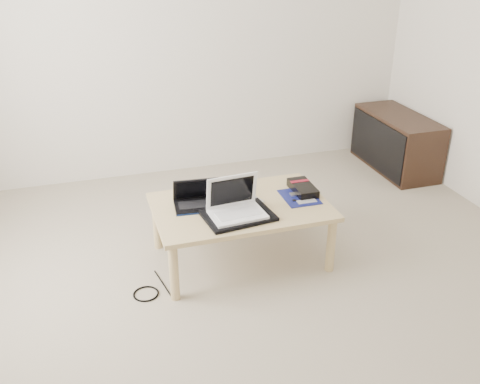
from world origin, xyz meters
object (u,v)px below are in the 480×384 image
object	(u,v)px
netbook	(196,200)
gpu_box	(303,188)
coffee_table	(241,212)
media_cabinet	(396,142)
white_laptop	(236,206)

from	to	relation	value
netbook	gpu_box	xyz separation A→B (m)	(0.72, -0.02, -0.01)
coffee_table	gpu_box	distance (m)	0.46
media_cabinet	coffee_table	bearing A→B (deg)	-149.94
media_cabinet	gpu_box	distance (m)	1.67
coffee_table	white_laptop	bearing A→B (deg)	-119.27
media_cabinet	gpu_box	bearing A→B (deg)	-143.79
coffee_table	netbook	world-z (taller)	netbook
gpu_box	white_laptop	bearing A→B (deg)	-160.37
media_cabinet	white_laptop	bearing A→B (deg)	-147.91
coffee_table	white_laptop	world-z (taller)	white_laptop
coffee_table	media_cabinet	size ratio (longest dim) A/B	1.22
coffee_table	netbook	xyz separation A→B (m)	(-0.27, 0.07, 0.09)
white_laptop	gpu_box	distance (m)	0.55
netbook	gpu_box	distance (m)	0.72
media_cabinet	netbook	world-z (taller)	netbook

